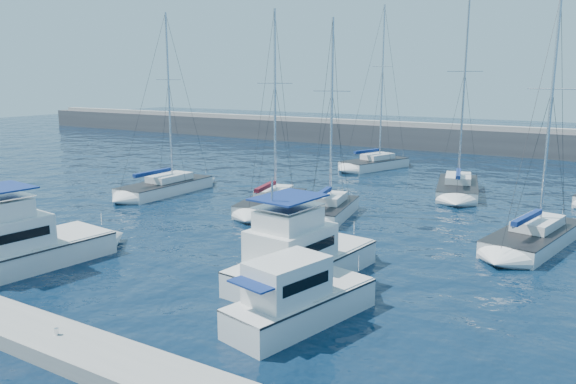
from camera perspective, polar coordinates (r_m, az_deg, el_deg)
The scene contains 13 objects.
ground at distance 29.64m, azimuth -4.93°, elevation -7.30°, with size 220.00×220.00×0.00m, color black.
breakwater at distance 76.85m, azimuth 18.67°, elevation 4.69°, with size 160.00×6.00×4.45m.
dock at distance 22.32m, azimuth -22.37°, elevation -13.95°, with size 40.00×2.20×0.60m, color gray.
dock_cleat_centre at distance 22.14m, azimuth -22.46°, elevation -12.96°, with size 0.16×0.16×0.25m, color silver.
motor_yacht_port_inner at distance 31.87m, azimuth -25.83°, elevation -4.96°, with size 4.81×8.74×4.69m.
motor_yacht_stbd_inner at distance 26.85m, azimuth 1.14°, elevation -6.75°, with size 4.11×8.73×4.69m.
motor_yacht_stbd_outer at distance 22.49m, azimuth 0.94°, elevation -11.02°, with size 3.80×7.05×3.20m.
sailboat_mid_a at distance 48.07m, azimuth -12.31°, elevation 0.51°, with size 3.21×8.70×14.96m.
sailboat_mid_b at distance 41.18m, azimuth -1.64°, elevation -1.07°, with size 4.54×7.99×14.60m.
sailboat_mid_c at distance 39.11m, azimuth 4.04°, elevation -1.77°, with size 4.14×7.00×13.78m.
sailboat_mid_e at distance 35.45m, azimuth 23.70°, elevation -4.22°, with size 4.61×9.13×14.27m.
sailboat_back_a at distance 60.24m, azimuth 8.80°, elevation 2.91°, with size 5.45×8.40×17.06m.
sailboat_back_b at distance 48.69m, azimuth 16.85°, elevation 0.43°, with size 5.13×9.12×16.05m.
Camera 1 is at (16.67, -22.53, 9.64)m, focal length 35.00 mm.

